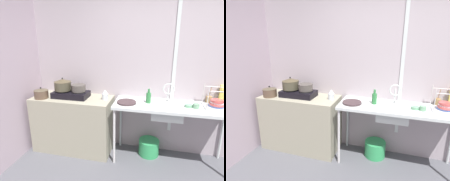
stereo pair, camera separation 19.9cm
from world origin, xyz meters
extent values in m
cube|color=#A99CA3|center=(0.00, 1.63, 1.23)|extent=(5.38, 0.10, 2.47)
cube|color=silver|center=(-0.04, 1.58, 1.36)|extent=(0.05, 0.01, 1.98)
cube|color=gray|center=(-1.57, 1.30, 0.45)|extent=(1.26, 0.56, 0.90)
cube|color=silver|center=(-0.05, 1.30, 0.88)|extent=(1.63, 0.56, 0.04)
cylinder|color=silver|center=(-0.83, 1.06, 0.43)|extent=(0.04, 0.04, 0.86)
cylinder|color=silver|center=(-0.83, 1.54, 0.43)|extent=(0.04, 0.04, 0.86)
cylinder|color=silver|center=(0.72, 1.54, 0.43)|extent=(0.04, 0.04, 0.86)
cube|color=black|center=(-1.59, 1.30, 0.95)|extent=(0.55, 0.30, 0.09)
cylinder|color=black|center=(-1.72, 1.30, 1.00)|extent=(0.21, 0.21, 0.02)
cylinder|color=black|center=(-1.46, 1.30, 1.00)|extent=(0.21, 0.21, 0.02)
cylinder|color=#423E2E|center=(-1.72, 1.30, 1.08)|extent=(0.26, 0.26, 0.14)
cone|color=#4C422D|center=(-1.72, 1.30, 1.17)|extent=(0.27, 0.27, 0.04)
sphere|color=black|center=(-1.72, 1.30, 1.20)|extent=(0.02, 0.02, 0.02)
cylinder|color=#48423D|center=(-1.46, 1.30, 1.06)|extent=(0.22, 0.22, 0.10)
cylinder|color=brown|center=(-2.02, 1.16, 0.96)|extent=(0.21, 0.21, 0.13)
cone|color=#4E4533|center=(-2.02, 1.16, 1.04)|extent=(0.22, 0.22, 0.03)
sphere|color=black|center=(-2.02, 1.16, 1.06)|extent=(0.02, 0.02, 0.02)
cylinder|color=silver|center=(-1.04, 1.32, 0.94)|extent=(0.10, 0.10, 0.09)
cone|color=silver|center=(-1.04, 1.32, 1.02)|extent=(0.09, 0.09, 0.07)
cube|color=silver|center=(-0.12, 1.27, 0.81)|extent=(0.42, 0.35, 0.18)
cylinder|color=silver|center=(-0.11, 1.47, 1.00)|extent=(0.02, 0.02, 0.21)
torus|color=silver|center=(-0.11, 1.40, 1.11)|extent=(0.17, 0.02, 0.17)
cylinder|color=#3A2B2E|center=(-0.69, 1.24, 0.91)|extent=(0.28, 0.28, 0.03)
cylinder|color=beige|center=(0.37, 1.23, 1.05)|extent=(0.01, 0.01, 0.30)
cylinder|color=beige|center=(0.37, 1.48, 1.05)|extent=(0.01, 0.01, 0.30)
cylinder|color=beige|center=(0.53, 1.23, 1.15)|extent=(0.31, 0.01, 0.01)
cylinder|color=beige|center=(0.53, 1.48, 1.15)|extent=(0.31, 0.01, 0.01)
cube|color=#B5B5BD|center=(0.53, 1.35, 0.91)|extent=(0.33, 0.27, 0.01)
cylinder|color=#496AB4|center=(0.53, 1.36, 0.92)|extent=(0.20, 0.20, 0.03)
cylinder|color=#C4504D|center=(0.53, 1.35, 0.95)|extent=(0.19, 0.19, 0.03)
cylinder|color=white|center=(0.53, 1.36, 0.97)|extent=(0.18, 0.18, 0.03)
cylinder|color=#B84747|center=(0.53, 1.35, 0.99)|extent=(0.17, 0.17, 0.03)
cylinder|color=gray|center=(0.25, 1.25, 0.93)|extent=(0.08, 0.08, 0.06)
cylinder|color=#679F79|center=(0.16, 1.28, 0.92)|extent=(0.10, 0.10, 0.04)
cylinder|color=#2B723A|center=(-0.38, 1.32, 0.97)|extent=(0.07, 0.07, 0.15)
cylinder|color=#2B723A|center=(-0.38, 1.32, 1.08)|extent=(0.03, 0.03, 0.06)
cylinder|color=#9E7948|center=(0.47, 1.52, 0.95)|extent=(0.08, 0.08, 0.10)
cylinder|color=olive|center=(0.47, 1.52, 1.03)|extent=(0.05, 0.03, 0.20)
cylinder|color=#319D58|center=(-0.34, 1.40, 0.12)|extent=(0.32, 0.32, 0.25)
camera|label=1|loc=(-0.30, -1.27, 1.81)|focal=29.75mm
camera|label=2|loc=(-0.11, -1.22, 1.81)|focal=29.75mm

